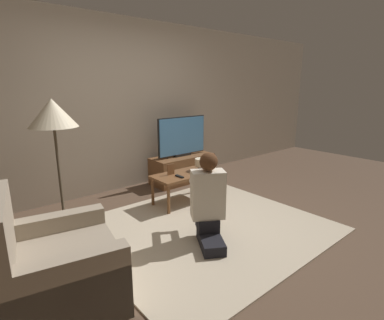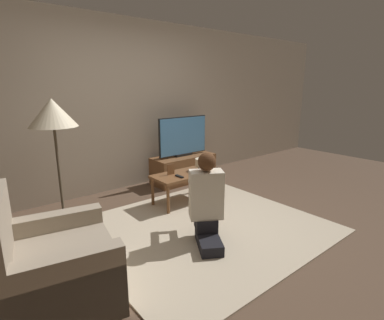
{
  "view_description": "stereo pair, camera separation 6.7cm",
  "coord_description": "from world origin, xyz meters",
  "px_view_note": "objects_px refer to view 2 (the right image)",
  "views": [
    {
      "loc": [
        -2.18,
        -2.34,
        1.62
      ],
      "look_at": [
        0.35,
        0.66,
        0.63
      ],
      "focal_mm": 28.0,
      "sensor_mm": 36.0,
      "label": 1
    },
    {
      "loc": [
        -2.13,
        -2.38,
        1.62
      ],
      "look_at": [
        0.35,
        0.66,
        0.63
      ],
      "focal_mm": 28.0,
      "sensor_mm": 36.0,
      "label": 2
    }
  ],
  "objects_px": {
    "person_kneeling": "(206,199)",
    "table_lamp": "(201,163)",
    "coffee_table": "(185,177)",
    "tv": "(183,136)",
    "floor_lamp": "(53,117)",
    "armchair": "(49,268)"
  },
  "relations": [
    {
      "from": "person_kneeling",
      "to": "floor_lamp",
      "type": "bearing_deg",
      "value": -19.59
    },
    {
      "from": "tv",
      "to": "coffee_table",
      "type": "xyz_separation_m",
      "value": [
        -0.57,
        -0.79,
        -0.4
      ]
    },
    {
      "from": "floor_lamp",
      "to": "person_kneeling",
      "type": "bearing_deg",
      "value": -50.53
    },
    {
      "from": "coffee_table",
      "to": "armchair",
      "type": "relative_size",
      "value": 0.91
    },
    {
      "from": "armchair",
      "to": "person_kneeling",
      "type": "distance_m",
      "value": 1.54
    },
    {
      "from": "floor_lamp",
      "to": "person_kneeling",
      "type": "height_order",
      "value": "floor_lamp"
    },
    {
      "from": "coffee_table",
      "to": "table_lamp",
      "type": "distance_m",
      "value": 0.31
    },
    {
      "from": "tv",
      "to": "coffee_table",
      "type": "bearing_deg",
      "value": -125.8
    },
    {
      "from": "tv",
      "to": "table_lamp",
      "type": "height_order",
      "value": "tv"
    },
    {
      "from": "tv",
      "to": "table_lamp",
      "type": "xyz_separation_m",
      "value": [
        -0.3,
        -0.82,
        -0.25
      ]
    },
    {
      "from": "floor_lamp",
      "to": "person_kneeling",
      "type": "distance_m",
      "value": 1.86
    },
    {
      "from": "coffee_table",
      "to": "armchair",
      "type": "bearing_deg",
      "value": -155.19
    },
    {
      "from": "floor_lamp",
      "to": "table_lamp",
      "type": "xyz_separation_m",
      "value": [
        1.83,
        -0.34,
        -0.75
      ]
    },
    {
      "from": "person_kneeling",
      "to": "table_lamp",
      "type": "height_order",
      "value": "person_kneeling"
    },
    {
      "from": "person_kneeling",
      "to": "tv",
      "type": "bearing_deg",
      "value": -89.95
    },
    {
      "from": "tv",
      "to": "coffee_table",
      "type": "relative_size",
      "value": 1.03
    },
    {
      "from": "tv",
      "to": "armchair",
      "type": "height_order",
      "value": "tv"
    },
    {
      "from": "floor_lamp",
      "to": "coffee_table",
      "type": "bearing_deg",
      "value": -11.19
    },
    {
      "from": "armchair",
      "to": "table_lamp",
      "type": "bearing_deg",
      "value": -57.71
    },
    {
      "from": "floor_lamp",
      "to": "armchair",
      "type": "bearing_deg",
      "value": -110.32
    },
    {
      "from": "armchair",
      "to": "table_lamp",
      "type": "xyz_separation_m",
      "value": [
        2.29,
        0.9,
        0.24
      ]
    },
    {
      "from": "coffee_table",
      "to": "person_kneeling",
      "type": "distance_m",
      "value": 1.11
    }
  ]
}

